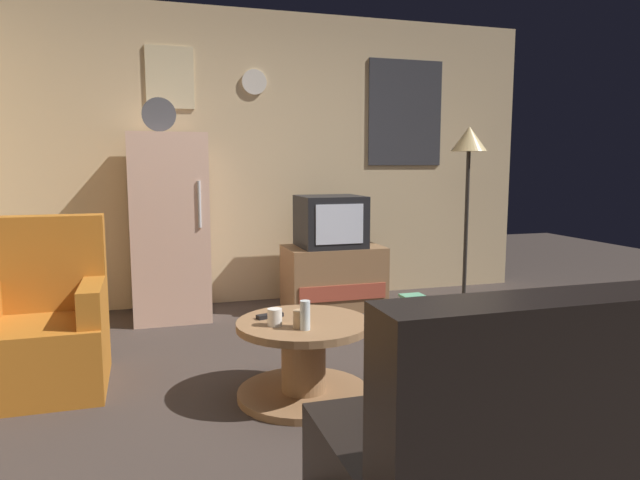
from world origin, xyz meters
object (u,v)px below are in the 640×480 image
at_px(crt_tv, 330,221).
at_px(standing_lamp, 469,153).
at_px(remote_control, 270,316).
at_px(couch, 589,454).
at_px(tv_stand, 333,277).
at_px(mug_ceramic_tan, 300,319).
at_px(book_stack, 412,301).
at_px(wine_glass, 305,315).
at_px(fridge, 169,226).
at_px(mug_ceramic_white, 275,317).
at_px(armchair, 42,329).
at_px(coffee_table, 304,359).

relative_size(crt_tv, standing_lamp, 0.34).
bearing_deg(standing_lamp, remote_control, -144.24).
bearing_deg(couch, crt_tv, 87.18).
xyz_separation_m(tv_stand, mug_ceramic_tan, (-0.82, -1.92, 0.20)).
distance_m(crt_tv, mug_ceramic_tan, 2.09).
bearing_deg(book_stack, wine_glass, -129.68).
height_order(fridge, couch, fridge).
distance_m(mug_ceramic_white, remote_control, 0.16).
relative_size(crt_tv, remote_control, 3.60).
bearing_deg(couch, mug_ceramic_white, 118.07).
bearing_deg(standing_lamp, tv_stand, 173.39).
bearing_deg(mug_ceramic_tan, armchair, 152.23).
bearing_deg(couch, fridge, 109.46).
distance_m(fridge, mug_ceramic_white, 2.03).
xyz_separation_m(fridge, mug_ceramic_tan, (0.56, -2.03, -0.28)).
distance_m(tv_stand, wine_glass, 2.13).
xyz_separation_m(tv_stand, remote_control, (-0.93, -1.69, 0.16)).
bearing_deg(tv_stand, remote_control, -118.79).
relative_size(mug_ceramic_white, mug_ceramic_tan, 1.00).
distance_m(tv_stand, mug_ceramic_tan, 2.09).
relative_size(fridge, armchair, 1.84).
height_order(tv_stand, standing_lamp, standing_lamp).
height_order(tv_stand, wine_glass, wine_glass).
bearing_deg(fridge, crt_tv, -4.74).
distance_m(mug_ceramic_white, book_stack, 2.35).
bearing_deg(mug_ceramic_tan, mug_ceramic_white, 148.92).
bearing_deg(armchair, coffee_table, -23.03).
height_order(mug_ceramic_white, couch, couch).
bearing_deg(coffee_table, mug_ceramic_white, -165.59).
xyz_separation_m(crt_tv, mug_ceramic_white, (-0.90, -1.84, -0.30)).
xyz_separation_m(tv_stand, standing_lamp, (1.22, -0.14, 1.08)).
distance_m(tv_stand, mug_ceramic_white, 2.08).
height_order(fridge, remote_control, fridge).
distance_m(standing_lamp, armchair, 3.67).
bearing_deg(couch, remote_control, 115.33).
relative_size(mug_ceramic_tan, couch, 0.05).
bearing_deg(remote_control, armchair, 142.75).
bearing_deg(mug_ceramic_white, crt_tv, 63.88).
distance_m(tv_stand, couch, 3.25).
distance_m(tv_stand, crt_tv, 0.50).
relative_size(mug_ceramic_white, armchair, 0.09).
relative_size(tv_stand, crt_tv, 1.56).
distance_m(armchair, couch, 2.81).
height_order(wine_glass, couch, couch).
bearing_deg(standing_lamp, book_stack, -175.80).
height_order(crt_tv, wine_glass, crt_tv).
bearing_deg(mug_ceramic_white, wine_glass, -41.41).
xyz_separation_m(mug_ceramic_tan, couch, (0.63, -1.33, -0.16)).
height_order(fridge, tv_stand, fridge).
xyz_separation_m(crt_tv, mug_ceramic_tan, (-0.79, -1.92, -0.30)).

